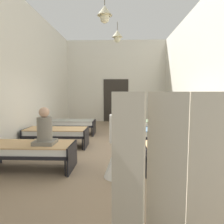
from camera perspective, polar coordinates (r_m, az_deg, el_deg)
name	(u,v)px	position (r m, az deg, el deg)	size (l,w,h in m)	color
ground_plane	(112,149)	(6.54, -0.07, -9.97)	(6.12, 11.92, 0.10)	#8C755B
room_shell	(113,75)	(7.54, 0.32, 10.06)	(5.92, 11.52, 4.57)	silver
bed_left_row_0	(30,150)	(4.98, -21.44, -9.50)	(1.90, 0.84, 0.57)	black
bed_right_row_0	(189,151)	(4.79, 20.12, -10.04)	(1.90, 0.84, 0.57)	black
bed_left_row_1	(56,133)	(6.72, -14.89, -5.46)	(1.90, 0.84, 0.57)	black
bed_right_row_1	(168,134)	(6.58, 15.07, -5.69)	(1.90, 0.84, 0.57)	black
bed_left_row_2	(71,123)	(8.52, -11.11, -3.06)	(1.90, 0.84, 0.57)	black
bed_right_row_2	(157,124)	(8.42, 12.23, -3.19)	(1.90, 0.84, 0.57)	black
nurse_near_aisle	(117,151)	(4.22, 1.33, -10.57)	(0.52, 0.52, 1.49)	white
nurse_mid_aisle	(121,117)	(9.57, 2.43, -1.48)	(0.52, 0.52, 1.49)	white
nurse_far_aisle	(120,122)	(8.05, 2.15, -2.81)	(0.52, 0.52, 1.49)	white
patient_seated_primary	(45,131)	(4.74, -17.86, -4.82)	(0.44, 0.44, 0.80)	slate
potted_plant	(118,109)	(10.90, 1.63, 0.80)	(0.57, 0.57, 1.26)	brown
privacy_screen	(167,172)	(2.37, 14.79, -15.64)	(1.22, 0.30, 1.70)	#BCB29E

